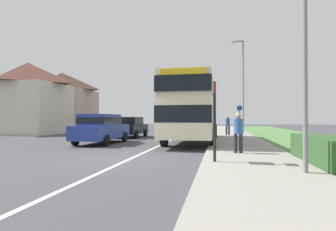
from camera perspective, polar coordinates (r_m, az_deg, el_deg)
name	(u,v)px	position (r m, az deg, el deg)	size (l,w,h in m)	color
ground_plane	(130,159)	(9.87, -8.00, -9.10)	(120.00, 120.00, 0.00)	#424247
lane_marking_centre	(170,141)	(17.59, 0.47, -5.35)	(0.14, 60.00, 0.01)	silver
pavement_near_side	(239,144)	(15.34, 14.78, -5.82)	(3.20, 68.00, 0.12)	gray
grass_verge_seaward	(324,146)	(16.22, 30.19, -5.54)	(6.00, 68.00, 0.08)	#517F42
roadside_hedge	(326,152)	(9.45, 30.47, -6.65)	(1.10, 3.75, 0.90)	#2D5128
double_decker_bus	(193,107)	(16.48, 5.34, 1.77)	(2.80, 9.75, 3.70)	beige
parked_car_blue	(101,128)	(15.96, -13.94, -2.49)	(1.96, 4.51, 1.69)	navy
parked_car_black	(130,126)	(20.79, -8.02, -2.24)	(1.88, 3.96, 1.56)	black
pedestrian_at_stop	(238,131)	(10.78, 14.65, -3.15)	(0.34, 0.34, 1.67)	#23232D
pedestrian_walking_away	(228,124)	(22.23, 12.53, -1.84)	(0.34, 0.34, 1.67)	#23232D
bus_stop_sign	(215,116)	(8.47, 9.83, -0.04)	(0.09, 0.52, 2.60)	black
cycle_route_sign	(240,119)	(22.77, 14.91, -0.66)	(0.44, 0.08, 2.52)	slate
street_lamp_near	(300,0)	(7.99, 26.21, 21.03)	(1.14, 0.20, 7.68)	slate
street_lamp_mid	(242,81)	(24.75, 15.41, 6.98)	(1.14, 0.20, 8.32)	slate
house_terrace_far_side	(46,100)	(31.02, -24.38, 2.98)	(6.60, 11.21, 6.74)	beige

